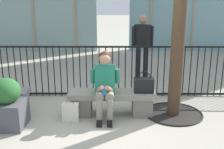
# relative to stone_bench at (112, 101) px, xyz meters

# --- Properties ---
(ground_plane) EXTENTS (60.00, 60.00, 0.00)m
(ground_plane) POSITION_rel_stone_bench_xyz_m (0.00, 0.00, -0.27)
(ground_plane) COLOR #A8A091
(stone_bench) EXTENTS (1.60, 0.44, 0.45)m
(stone_bench) POSITION_rel_stone_bench_xyz_m (0.00, 0.00, 0.00)
(stone_bench) COLOR gray
(stone_bench) RESTS_ON ground
(seated_person_with_phone) EXTENTS (0.52, 0.66, 1.21)m
(seated_person_with_phone) POSITION_rel_stone_bench_xyz_m (-0.13, -0.13, 0.38)
(seated_person_with_phone) COLOR gray
(seated_person_with_phone) RESTS_ON ground
(handbag_on_bench) EXTENTS (0.35, 0.20, 0.39)m
(handbag_on_bench) POSITION_rel_stone_bench_xyz_m (0.58, -0.01, 0.32)
(handbag_on_bench) COLOR black
(handbag_on_bench) RESTS_ON stone_bench
(shopping_bag) EXTENTS (0.29, 0.12, 0.42)m
(shopping_bag) POSITION_rel_stone_bench_xyz_m (-0.73, -0.28, -0.10)
(shopping_bag) COLOR beige
(shopping_bag) RESTS_ON ground
(bystander_at_railing) EXTENTS (0.55, 0.39, 1.71)m
(bystander_at_railing) POSITION_rel_stone_bench_xyz_m (0.76, 2.21, 0.73)
(bystander_at_railing) COLOR black
(bystander_at_railing) RESTS_ON ground
(plaza_railing) EXTENTS (9.08, 0.04, 1.13)m
(plaza_railing) POSITION_rel_stone_bench_xyz_m (-0.00, 1.00, 0.30)
(plaza_railing) COLOR black
(plaza_railing) RESTS_ON ground
(planter) EXTENTS (0.57, 0.57, 0.85)m
(planter) POSITION_rel_stone_bench_xyz_m (-1.75, -0.50, 0.12)
(planter) COLOR #4C4C51
(planter) RESTS_ON ground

